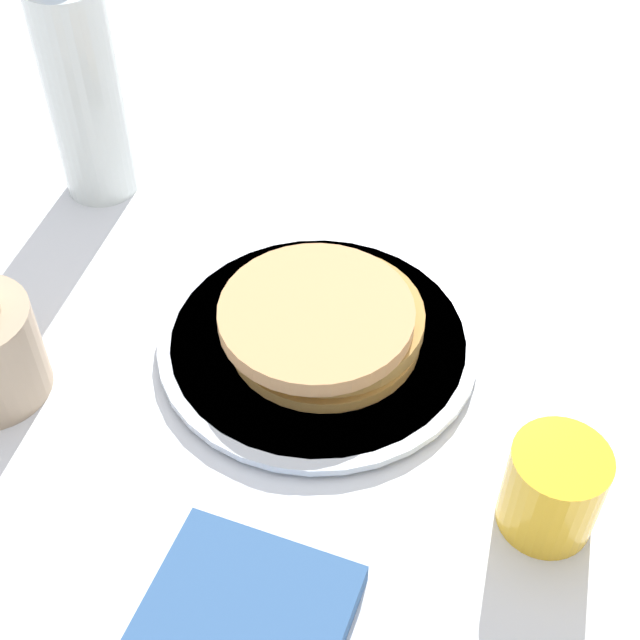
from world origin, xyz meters
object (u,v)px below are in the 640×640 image
(pancake_stack, at_px, (324,322))
(juice_glass, at_px, (553,489))
(plate, at_px, (320,340))
(water_bottle_near, at_px, (84,92))

(pancake_stack, height_order, juice_glass, juice_glass)
(plate, height_order, water_bottle_near, water_bottle_near)
(plate, xyz_separation_m, water_bottle_near, (-0.17, -0.28, 0.11))
(pancake_stack, bearing_deg, plate, -110.50)
(water_bottle_near, bearing_deg, juice_glass, 58.46)
(plate, relative_size, pancake_stack, 1.56)
(juice_glass, bearing_deg, water_bottle_near, -121.54)
(pancake_stack, xyz_separation_m, juice_glass, (0.13, 0.20, 0.01))
(plate, relative_size, juice_glass, 3.59)
(pancake_stack, bearing_deg, juice_glass, 57.57)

